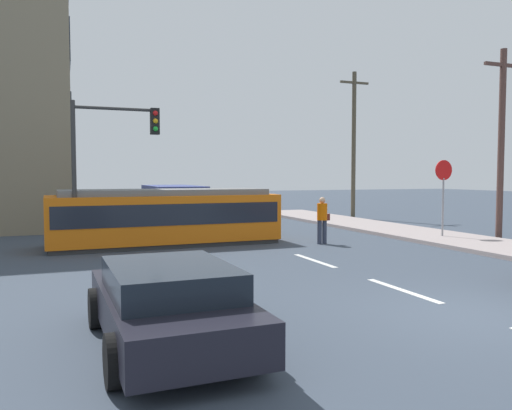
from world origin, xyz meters
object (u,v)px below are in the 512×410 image
(utility_pole_near, at_px, (501,140))
(city_bus, at_px, (173,201))
(streetcar_tram, at_px, (165,216))
(parked_sedan_near, at_px, (168,303))
(stop_sign, at_px, (443,182))
(traffic_light_mast, at_px, (110,147))
(utility_pole_mid, at_px, (354,142))
(pedestrian_crossing, at_px, (322,218))

(utility_pole_near, bearing_deg, city_bus, 130.51)
(streetcar_tram, relative_size, parked_sedan_near, 1.90)
(stop_sign, relative_size, traffic_light_mast, 0.61)
(stop_sign, bearing_deg, traffic_light_mast, 174.30)
(utility_pole_mid, bearing_deg, utility_pole_near, -89.40)
(stop_sign, distance_m, utility_pole_near, 2.74)
(streetcar_tram, distance_m, traffic_light_mast, 3.23)
(pedestrian_crossing, xyz_separation_m, traffic_light_mast, (-7.18, 0.67, 2.38))
(streetcar_tram, xyz_separation_m, pedestrian_crossing, (5.25, -1.83, -0.07))
(parked_sedan_near, distance_m, utility_pole_near, 16.45)
(stop_sign, height_order, traffic_light_mast, traffic_light_mast)
(streetcar_tram, relative_size, utility_pole_near, 1.10)
(traffic_light_mast, bearing_deg, pedestrian_crossing, -5.30)
(parked_sedan_near, xyz_separation_m, stop_sign, (12.09, 8.24, 1.57))
(city_bus, bearing_deg, utility_pole_mid, -9.20)
(stop_sign, relative_size, utility_pole_near, 0.40)
(city_bus, distance_m, stop_sign, 13.87)
(streetcar_tram, height_order, stop_sign, stop_sign)
(traffic_light_mast, relative_size, utility_pole_mid, 0.57)
(streetcar_tram, distance_m, city_bus, 9.14)
(pedestrian_crossing, distance_m, traffic_light_mast, 7.59)
(streetcar_tram, height_order, traffic_light_mast, traffic_light_mast)
(parked_sedan_near, xyz_separation_m, utility_pole_mid, (14.13, 17.88, 3.71))
(parked_sedan_near, bearing_deg, pedestrian_crossing, 50.57)
(parked_sedan_near, distance_m, utility_pole_mid, 23.09)
(parked_sedan_near, xyz_separation_m, traffic_light_mast, (0.04, 9.45, 2.70))
(traffic_light_mast, bearing_deg, stop_sign, -5.70)
(streetcar_tram, distance_m, utility_pole_mid, 14.55)
(streetcar_tram, bearing_deg, stop_sign, -13.15)
(city_bus, relative_size, pedestrian_crossing, 3.44)
(parked_sedan_near, bearing_deg, traffic_light_mast, 89.74)
(traffic_light_mast, height_order, utility_pole_near, utility_pole_near)
(pedestrian_crossing, relative_size, traffic_light_mast, 0.35)
(parked_sedan_near, height_order, utility_pole_near, utility_pole_near)
(city_bus, relative_size, traffic_light_mast, 1.22)
(streetcar_tram, distance_m, utility_pole_near, 12.93)
(stop_sign, xyz_separation_m, traffic_light_mast, (-12.05, 1.20, 1.13))
(pedestrian_crossing, relative_size, parked_sedan_near, 0.40)
(streetcar_tram, relative_size, city_bus, 1.38)
(streetcar_tram, height_order, city_bus, streetcar_tram)
(streetcar_tram, bearing_deg, pedestrian_crossing, -19.20)
(stop_sign, distance_m, traffic_light_mast, 12.16)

